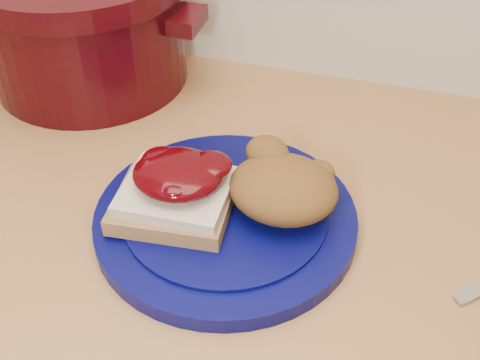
# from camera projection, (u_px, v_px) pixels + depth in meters

# --- Properties ---
(plate) EXTENTS (0.28, 0.28, 0.02)m
(plate) POSITION_uv_depth(u_px,v_px,m) (226.00, 219.00, 0.64)
(plate) COLOR #040644
(plate) RESTS_ON wood_countertop
(sandwich) EXTENTS (0.13, 0.11, 0.06)m
(sandwich) POSITION_uv_depth(u_px,v_px,m) (176.00, 189.00, 0.62)
(sandwich) COLOR olive
(sandwich) RESTS_ON plate
(stuffing_mound) EXTENTS (0.11, 0.10, 0.06)m
(stuffing_mound) POSITION_uv_depth(u_px,v_px,m) (283.00, 189.00, 0.62)
(stuffing_mound) COLOR brown
(stuffing_mound) RESTS_ON plate
(dutch_oven) EXTENTS (0.34, 0.29, 0.18)m
(dutch_oven) POSITION_uv_depth(u_px,v_px,m) (85.00, 23.00, 0.83)
(dutch_oven) COLOR black
(dutch_oven) RESTS_ON wood_countertop
(pepper_grinder) EXTENTS (0.06, 0.06, 0.13)m
(pepper_grinder) POSITION_uv_depth(u_px,v_px,m) (53.00, 23.00, 0.87)
(pepper_grinder) COLOR black
(pepper_grinder) RESTS_ON wood_countertop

